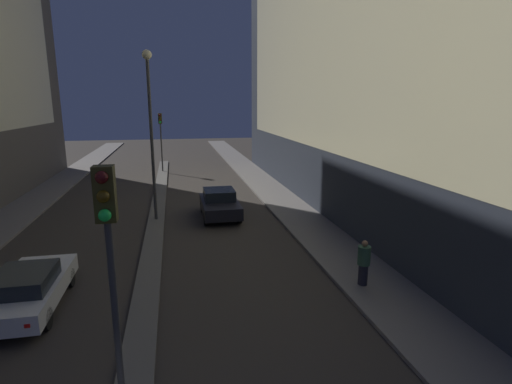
{
  "coord_description": "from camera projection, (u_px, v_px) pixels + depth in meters",
  "views": [
    {
      "loc": [
        1.1,
        -3.65,
        6.19
      ],
      "look_at": [
        6.16,
        20.97,
        0.5
      ],
      "focal_mm": 28.0,
      "sensor_mm": 36.0,
      "label": 1
    }
  ],
  "objects": [
    {
      "name": "building_right",
      "position": [
        367.0,
        17.0,
        22.06
      ],
      "size": [
        6.01,
        36.57,
        21.57
      ],
      "color": "#2D333D",
      "rests_on": "ground"
    },
    {
      "name": "traffic_light_near",
      "position": [
        110.0,
        250.0,
        6.47
      ],
      "size": [
        0.32,
        0.42,
        5.09
      ],
      "color": "#383838",
      "rests_on": "median_strip"
    },
    {
      "name": "street_lamp",
      "position": [
        150.0,
        113.0,
        19.93
      ],
      "size": [
        0.47,
        0.47,
        8.53
      ],
      "color": "#383838",
      "rests_on": "median_strip"
    },
    {
      "name": "traffic_light_mid",
      "position": [
        161.0,
        129.0,
        34.91
      ],
      "size": [
        0.32,
        0.42,
        5.09
      ],
      "color": "#383838",
      "rests_on": "median_strip"
    },
    {
      "name": "pedestrian_on_right_sidewalk",
      "position": [
        364.0,
        262.0,
        13.41
      ],
      "size": [
        0.43,
        0.43,
        1.57
      ],
      "color": "black",
      "rests_on": "sidewalk_right"
    },
    {
      "name": "median_strip",
      "position": [
        158.0,
        207.0,
        23.68
      ],
      "size": [
        0.85,
        37.89,
        0.13
      ],
      "color": "#56544F",
      "rests_on": "ground"
    },
    {
      "name": "car_left_lane",
      "position": [
        28.0,
        288.0,
        12.03
      ],
      "size": [
        1.83,
        4.4,
        1.33
      ],
      "color": "silver",
      "rests_on": "ground"
    },
    {
      "name": "car_right_lane",
      "position": [
        220.0,
        204.0,
        21.81
      ],
      "size": [
        1.93,
        4.07,
        1.5
      ],
      "color": "black",
      "rests_on": "ground"
    }
  ]
}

